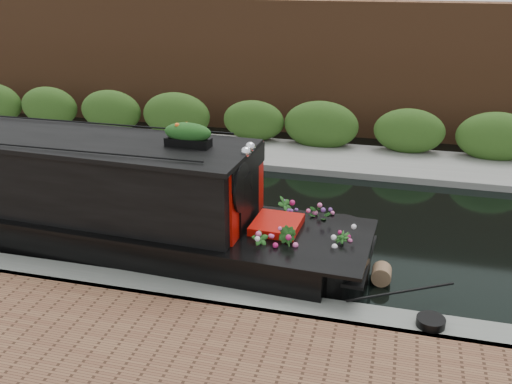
# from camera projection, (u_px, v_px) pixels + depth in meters

# --- Properties ---
(ground) EXTENTS (80.00, 80.00, 0.00)m
(ground) POSITION_uv_depth(u_px,v_px,m) (190.00, 213.00, 12.31)
(ground) COLOR black
(ground) RESTS_ON ground
(near_bank_coping) EXTENTS (40.00, 0.60, 0.50)m
(near_bank_coping) POSITION_uv_depth(u_px,v_px,m) (118.00, 292.00, 9.35)
(near_bank_coping) COLOR slate
(near_bank_coping) RESTS_ON ground
(far_bank_path) EXTENTS (40.00, 2.40, 0.34)m
(far_bank_path) POSITION_uv_depth(u_px,v_px,m) (243.00, 154.00, 16.07)
(far_bank_path) COLOR gray
(far_bank_path) RESTS_ON ground
(far_hedge) EXTENTS (40.00, 1.10, 2.80)m
(far_hedge) POSITION_uv_depth(u_px,v_px,m) (252.00, 145.00, 16.88)
(far_hedge) COLOR #30541C
(far_hedge) RESTS_ON ground
(far_brick_wall) EXTENTS (40.00, 1.00, 8.00)m
(far_brick_wall) POSITION_uv_depth(u_px,v_px,m) (268.00, 127.00, 18.76)
(far_brick_wall) COLOR brown
(far_brick_wall) RESTS_ON ground
(narrowboat) EXTENTS (11.87, 2.61, 2.77)m
(narrowboat) POSITION_uv_depth(u_px,v_px,m) (43.00, 201.00, 10.83)
(narrowboat) COLOR black
(narrowboat) RESTS_ON ground
(rope_fender) EXTENTS (0.33, 0.34, 0.33)m
(rope_fender) POSITION_uv_depth(u_px,v_px,m) (381.00, 274.00, 9.58)
(rope_fender) COLOR #816044
(rope_fender) RESTS_ON ground
(coiled_mooring_rope) EXTENTS (0.41, 0.41, 0.12)m
(coiled_mooring_rope) POSITION_uv_depth(u_px,v_px,m) (431.00, 322.00, 8.05)
(coiled_mooring_rope) COLOR black
(coiled_mooring_rope) RESTS_ON near_bank_coping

